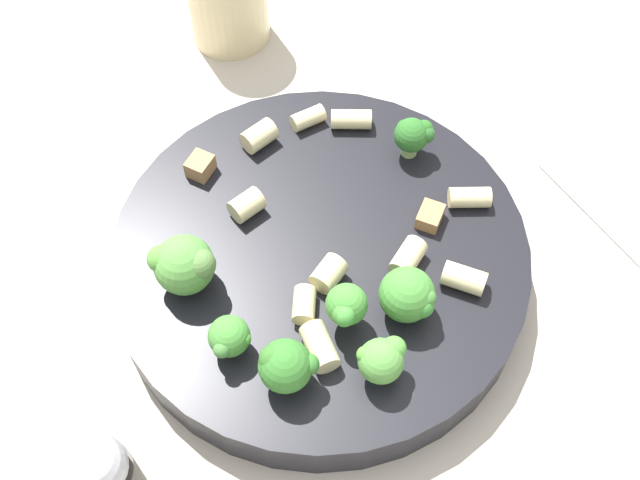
{
  "coord_description": "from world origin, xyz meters",
  "views": [
    {
      "loc": [
        0.28,
        0.06,
        0.5
      ],
      "look_at": [
        0.0,
        0.0,
        0.05
      ],
      "focal_mm": 45.0,
      "sensor_mm": 36.0,
      "label": 1
    }
  ],
  "objects_px": {
    "broccoli_floret_3": "(346,307)",
    "rigatoni_8": "(320,346)",
    "pasta_bowl": "(320,259)",
    "rigatoni_2": "(345,118)",
    "chicken_chunk_0": "(200,166)",
    "rigatoni_1": "(470,197)",
    "broccoli_floret_1": "(382,359)",
    "rigatoni_6": "(464,278)",
    "broccoli_floret_4": "(409,296)",
    "rigatoni_5": "(259,136)",
    "broccoli_floret_6": "(414,135)",
    "rigatoni_9": "(308,118)",
    "broccoli_floret_0": "(229,337)",
    "pepper_shaker": "(106,479)",
    "rigatoni_0": "(247,205)",
    "chicken_chunk_1": "(430,216)",
    "rigatoni_4": "(329,274)",
    "broccoli_floret_5": "(289,366)",
    "rigatoni_3": "(307,305)",
    "broccoli_floret_2": "(184,264)",
    "rigatoni_7": "(408,259)"
  },
  "relations": [
    {
      "from": "broccoli_floret_3",
      "to": "rigatoni_8",
      "type": "height_order",
      "value": "broccoli_floret_3"
    },
    {
      "from": "pasta_bowl",
      "to": "rigatoni_2",
      "type": "relative_size",
      "value": 9.56
    },
    {
      "from": "rigatoni_8",
      "to": "chicken_chunk_0",
      "type": "height_order",
      "value": "rigatoni_8"
    },
    {
      "from": "broccoli_floret_3",
      "to": "rigatoni_1",
      "type": "height_order",
      "value": "broccoli_floret_3"
    },
    {
      "from": "broccoli_floret_1",
      "to": "rigatoni_8",
      "type": "distance_m",
      "value": 0.04
    },
    {
      "from": "rigatoni_6",
      "to": "broccoli_floret_4",
      "type": "bearing_deg",
      "value": -50.78
    },
    {
      "from": "rigatoni_5",
      "to": "rigatoni_1",
      "type": "bearing_deg",
      "value": 82.1
    },
    {
      "from": "pasta_bowl",
      "to": "rigatoni_8",
      "type": "xyz_separation_m",
      "value": [
        0.07,
        0.02,
        0.02
      ]
    },
    {
      "from": "broccoli_floret_6",
      "to": "rigatoni_1",
      "type": "xyz_separation_m",
      "value": [
        0.04,
        0.05,
        -0.01
      ]
    },
    {
      "from": "rigatoni_9",
      "to": "pasta_bowl",
      "type": "bearing_deg",
      "value": 16.76
    },
    {
      "from": "broccoli_floret_0",
      "to": "rigatoni_2",
      "type": "height_order",
      "value": "broccoli_floret_0"
    },
    {
      "from": "rigatoni_1",
      "to": "pepper_shaker",
      "type": "bearing_deg",
      "value": -36.94
    },
    {
      "from": "chicken_chunk_0",
      "to": "pasta_bowl",
      "type": "bearing_deg",
      "value": 65.05
    },
    {
      "from": "pasta_bowl",
      "to": "rigatoni_0",
      "type": "bearing_deg",
      "value": -108.1
    },
    {
      "from": "broccoli_floret_3",
      "to": "chicken_chunk_1",
      "type": "height_order",
      "value": "broccoli_floret_3"
    },
    {
      "from": "broccoli_floret_6",
      "to": "rigatoni_6",
      "type": "relative_size",
      "value": 1.15
    },
    {
      "from": "rigatoni_4",
      "to": "rigatoni_5",
      "type": "xyz_separation_m",
      "value": [
        -0.1,
        -0.07,
        -0.0
      ]
    },
    {
      "from": "rigatoni_2",
      "to": "rigatoni_8",
      "type": "xyz_separation_m",
      "value": [
        0.18,
        0.02,
        0.0
      ]
    },
    {
      "from": "broccoli_floret_5",
      "to": "chicken_chunk_0",
      "type": "relative_size",
      "value": 2.09
    },
    {
      "from": "chicken_chunk_0",
      "to": "pepper_shaker",
      "type": "distance_m",
      "value": 0.22
    },
    {
      "from": "rigatoni_3",
      "to": "broccoli_floret_0",
      "type": "bearing_deg",
      "value": -47.62
    },
    {
      "from": "rigatoni_2",
      "to": "pepper_shaker",
      "type": "relative_size",
      "value": 0.35
    },
    {
      "from": "broccoli_floret_2",
      "to": "rigatoni_2",
      "type": "distance_m",
      "value": 0.17
    },
    {
      "from": "rigatoni_9",
      "to": "broccoli_floret_4",
      "type": "bearing_deg",
      "value": 34.29
    },
    {
      "from": "broccoli_floret_4",
      "to": "rigatoni_3",
      "type": "xyz_separation_m",
      "value": [
        0.01,
        -0.06,
        -0.01
      ]
    },
    {
      "from": "rigatoni_0",
      "to": "rigatoni_5",
      "type": "distance_m",
      "value": 0.06
    },
    {
      "from": "broccoli_floret_5",
      "to": "chicken_chunk_0",
      "type": "bearing_deg",
      "value": -145.24
    },
    {
      "from": "broccoli_floret_2",
      "to": "rigatoni_4",
      "type": "distance_m",
      "value": 0.09
    },
    {
      "from": "broccoli_floret_0",
      "to": "chicken_chunk_0",
      "type": "bearing_deg",
      "value": -155.64
    },
    {
      "from": "broccoli_floret_3",
      "to": "broccoli_floret_6",
      "type": "distance_m",
      "value": 0.15
    },
    {
      "from": "rigatoni_7",
      "to": "chicken_chunk_1",
      "type": "bearing_deg",
      "value": 165.76
    },
    {
      "from": "rigatoni_0",
      "to": "rigatoni_9",
      "type": "height_order",
      "value": "rigatoni_0"
    },
    {
      "from": "broccoli_floret_5",
      "to": "pasta_bowl",
      "type": "bearing_deg",
      "value": -178.83
    },
    {
      "from": "chicken_chunk_1",
      "to": "broccoli_floret_3",
      "type": "bearing_deg",
      "value": -24.65
    },
    {
      "from": "broccoli_floret_5",
      "to": "rigatoni_8",
      "type": "height_order",
      "value": "broccoli_floret_5"
    },
    {
      "from": "rigatoni_3",
      "to": "broccoli_floret_1",
      "type": "bearing_deg",
      "value": 58.44
    },
    {
      "from": "broccoli_floret_2",
      "to": "rigatoni_4",
      "type": "bearing_deg",
      "value": 103.11
    },
    {
      "from": "broccoli_floret_2",
      "to": "rigatoni_5",
      "type": "height_order",
      "value": "broccoli_floret_2"
    },
    {
      "from": "broccoli_floret_1",
      "to": "rigatoni_9",
      "type": "distance_m",
      "value": 0.21
    },
    {
      "from": "broccoli_floret_5",
      "to": "rigatoni_7",
      "type": "height_order",
      "value": "broccoli_floret_5"
    },
    {
      "from": "broccoli_floret_5",
      "to": "rigatoni_5",
      "type": "height_order",
      "value": "broccoli_floret_5"
    },
    {
      "from": "broccoli_floret_6",
      "to": "rigatoni_5",
      "type": "distance_m",
      "value": 0.11
    },
    {
      "from": "rigatoni_3",
      "to": "chicken_chunk_0",
      "type": "xyz_separation_m",
      "value": [
        -0.09,
        -0.1,
        -0.0
      ]
    },
    {
      "from": "broccoli_floret_2",
      "to": "chicken_chunk_0",
      "type": "height_order",
      "value": "broccoli_floret_2"
    },
    {
      "from": "rigatoni_7",
      "to": "broccoli_floret_4",
      "type": "bearing_deg",
      "value": 7.67
    },
    {
      "from": "broccoli_floret_1",
      "to": "rigatoni_0",
      "type": "relative_size",
      "value": 1.54
    },
    {
      "from": "rigatoni_1",
      "to": "broccoli_floret_4",
      "type": "bearing_deg",
      "value": -17.73
    },
    {
      "from": "rigatoni_5",
      "to": "rigatoni_9",
      "type": "bearing_deg",
      "value": 130.11
    },
    {
      "from": "pasta_bowl",
      "to": "chicken_chunk_0",
      "type": "bearing_deg",
      "value": -114.95
    },
    {
      "from": "broccoli_floret_3",
      "to": "broccoli_floret_5",
      "type": "bearing_deg",
      "value": -30.0
    }
  ]
}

